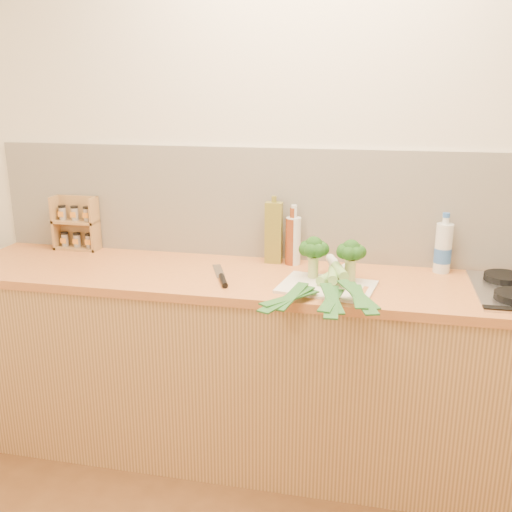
% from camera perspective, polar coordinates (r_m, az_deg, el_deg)
% --- Properties ---
extents(room_shell, '(3.50, 3.50, 3.50)m').
position_cam_1_polar(room_shell, '(2.74, 5.37, 5.03)').
color(room_shell, beige).
rests_on(room_shell, ground).
extents(counter, '(3.20, 0.62, 0.90)m').
position_cam_1_polar(counter, '(2.71, 4.20, -11.28)').
color(counter, tan).
rests_on(counter, ground).
extents(chopping_board, '(0.43, 0.34, 0.01)m').
position_cam_1_polar(chopping_board, '(2.42, 7.11, -3.07)').
color(chopping_board, beige).
rests_on(chopping_board, counter).
extents(broccoli_left, '(0.13, 0.13, 0.18)m').
position_cam_1_polar(broccoli_left, '(2.48, 5.80, 0.66)').
color(broccoli_left, '#B2C371').
rests_on(broccoli_left, chopping_board).
extents(broccoli_right, '(0.13, 0.13, 0.18)m').
position_cam_1_polar(broccoli_right, '(2.45, 9.48, 0.32)').
color(broccoli_right, '#B2C371').
rests_on(broccoli_right, chopping_board).
extents(leek_front, '(0.33, 0.68, 0.04)m').
position_cam_1_polar(leek_front, '(2.40, 6.60, -2.44)').
color(leek_front, white).
rests_on(leek_front, chopping_board).
extents(leek_mid, '(0.12, 0.69, 0.04)m').
position_cam_1_polar(leek_mid, '(2.35, 7.68, -2.41)').
color(leek_mid, white).
rests_on(leek_mid, chopping_board).
extents(leek_back, '(0.25, 0.67, 0.04)m').
position_cam_1_polar(leek_back, '(2.35, 8.78, -2.03)').
color(leek_back, white).
rests_on(leek_back, chopping_board).
extents(chefs_knife, '(0.16, 0.33, 0.02)m').
position_cam_1_polar(chefs_knife, '(2.50, -3.42, -2.23)').
color(chefs_knife, silver).
rests_on(chefs_knife, counter).
extents(spice_rack, '(0.23, 0.09, 0.28)m').
position_cam_1_polar(spice_rack, '(3.11, -17.46, 2.86)').
color(spice_rack, '#9E7843').
rests_on(spice_rack, counter).
extents(oil_tin, '(0.08, 0.05, 0.32)m').
position_cam_1_polar(oil_tin, '(2.71, 1.79, 2.38)').
color(oil_tin, olive).
rests_on(oil_tin, counter).
extents(glass_bottle, '(0.07, 0.07, 0.29)m').
position_cam_1_polar(glass_bottle, '(2.70, 3.77, 1.63)').
color(glass_bottle, silver).
rests_on(glass_bottle, counter).
extents(amber_bottle, '(0.06, 0.06, 0.27)m').
position_cam_1_polar(amber_bottle, '(2.70, 3.64, 1.55)').
color(amber_bottle, brown).
rests_on(amber_bottle, counter).
extents(water_bottle, '(0.08, 0.08, 0.26)m').
position_cam_1_polar(water_bottle, '(2.72, 18.20, 0.63)').
color(water_bottle, silver).
rests_on(water_bottle, counter).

